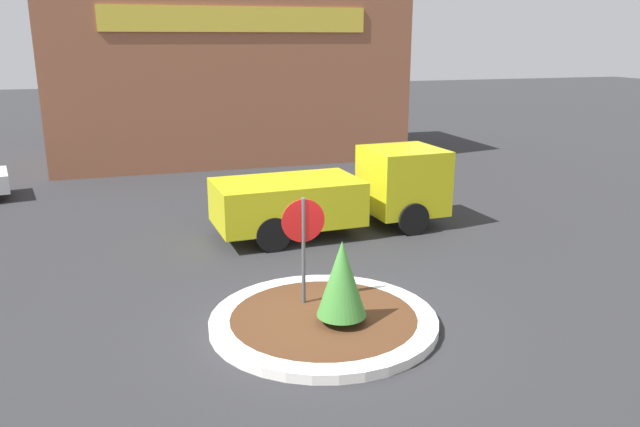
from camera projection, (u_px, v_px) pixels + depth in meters
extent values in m
plane|color=#2D2D30|center=(324.00, 325.00, 11.03)|extent=(120.00, 120.00, 0.00)
cylinder|color=silver|center=(324.00, 321.00, 11.00)|extent=(4.02, 4.02, 0.17)
cylinder|color=#4C2D19|center=(324.00, 321.00, 11.00)|extent=(3.30, 3.30, 0.17)
cylinder|color=#4C4C51|center=(303.00, 256.00, 11.31)|extent=(0.07, 0.07, 2.17)
cylinder|color=#B71414|center=(303.00, 221.00, 11.13)|extent=(0.80, 0.03, 0.80)
cylinder|color=brown|center=(341.00, 318.00, 10.72)|extent=(0.08, 0.08, 0.14)
cone|color=#3D7F33|center=(342.00, 278.00, 10.52)|extent=(0.86, 0.86, 1.33)
cube|color=gold|center=(403.00, 180.00, 16.71)|extent=(2.03, 2.07, 1.71)
cube|color=gold|center=(287.00, 202.00, 15.69)|extent=(3.73, 2.27, 1.09)
cube|color=black|center=(425.00, 167.00, 16.86)|extent=(0.14, 1.76, 0.60)
cylinder|color=black|center=(380.00, 201.00, 17.73)|extent=(0.86, 0.27, 0.85)
cylinder|color=black|center=(413.00, 219.00, 16.01)|extent=(0.86, 0.27, 0.85)
cylinder|color=black|center=(253.00, 214.00, 16.47)|extent=(0.86, 0.27, 0.85)
cylinder|color=black|center=(273.00, 234.00, 14.75)|extent=(0.86, 0.27, 0.85)
cube|color=#93563D|center=(227.00, 81.00, 26.12)|extent=(13.98, 6.00, 6.38)
cube|color=gold|center=(238.00, 19.00, 22.69)|extent=(9.78, 0.08, 0.90)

